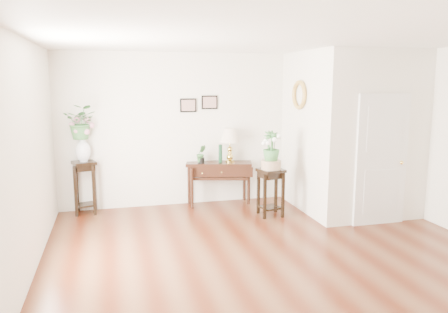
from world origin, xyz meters
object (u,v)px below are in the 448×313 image
object	(u,v)px
console_table	(219,183)
plant_stand_b	(271,192)
table_lamp	(230,143)
plant_stand_a	(85,187)

from	to	relation	value
console_table	plant_stand_b	size ratio (longest dim) A/B	1.47
console_table	table_lamp	size ratio (longest dim) A/B	1.90
console_table	plant_stand_a	xyz separation A→B (m)	(-2.39, 0.03, 0.06)
console_table	table_lamp	bearing A→B (deg)	14.80
table_lamp	plant_stand_a	xyz separation A→B (m)	(-2.60, 0.03, -0.69)
plant_stand_a	plant_stand_b	world-z (taller)	plant_stand_a
table_lamp	plant_stand_a	bearing A→B (deg)	179.29
plant_stand_a	console_table	bearing A→B (deg)	-0.78
console_table	table_lamp	distance (m)	0.78
console_table	plant_stand_b	xyz separation A→B (m)	(0.69, -0.91, 0.01)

